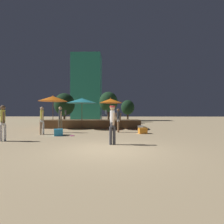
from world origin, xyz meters
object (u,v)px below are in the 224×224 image
(person_1, at_px, (118,119))
(cube_seat_1, at_px, (58,132))
(person_4, at_px, (3,121))
(person_2, at_px, (60,118))
(patio_umbrella_0, at_px, (111,101))
(cube_seat_0, at_px, (140,128))
(background_tree_2, at_px, (128,107))
(person_3, at_px, (112,122))
(frisbee_disc, at_px, (72,136))
(background_tree_0, at_px, (64,104))
(patio_umbrella_2, at_px, (82,101))
(bistro_chair_0, at_px, (66,114))
(patio_umbrella_1, at_px, (53,99))
(cube_seat_2, at_px, (143,131))
(person_0, at_px, (42,119))
(background_tree_1, at_px, (108,102))
(bistro_chair_1, at_px, (105,113))

(person_1, bearing_deg, cube_seat_1, 108.25)
(person_4, bearing_deg, person_2, 22.70)
(patio_umbrella_0, xyz_separation_m, person_1, (0.67, -2.50, -1.54))
(person_1, bearing_deg, cube_seat_0, -58.63)
(background_tree_2, bearing_deg, cube_seat_0, -88.78)
(person_3, xyz_separation_m, frisbee_disc, (-2.60, 2.87, -0.99))
(person_4, xyz_separation_m, background_tree_0, (-1.06, 13.74, 1.51))
(patio_umbrella_2, height_order, bistro_chair_0, patio_umbrella_2)
(patio_umbrella_1, distance_m, cube_seat_2, 8.98)
(person_3, height_order, background_tree_0, background_tree_0)
(person_0, distance_m, background_tree_0, 11.21)
(frisbee_disc, distance_m, background_tree_2, 17.83)
(cube_seat_1, relative_size, background_tree_2, 0.19)
(person_2, bearing_deg, bistro_chair_0, -115.55)
(cube_seat_1, relative_size, person_0, 0.37)
(patio_umbrella_1, relative_size, bistro_chair_0, 3.42)
(patio_umbrella_2, height_order, frisbee_disc, patio_umbrella_2)
(patio_umbrella_2, height_order, person_0, patio_umbrella_2)
(person_3, bearing_deg, background_tree_2, -119.13)
(person_1, relative_size, frisbee_disc, 6.54)
(patio_umbrella_0, relative_size, background_tree_1, 0.63)
(patio_umbrella_2, bearing_deg, bistro_chair_0, 137.90)
(patio_umbrella_2, bearing_deg, person_2, -108.66)
(person_0, distance_m, person_3, 6.00)
(person_0, bearing_deg, background_tree_1, 32.27)
(person_3, distance_m, background_tree_0, 16.05)
(person_0, relative_size, background_tree_2, 0.53)
(person_3, bearing_deg, cube_seat_2, -138.64)
(background_tree_1, xyz_separation_m, background_tree_2, (2.91, 3.24, -0.68))
(person_2, height_order, frisbee_disc, person_2)
(cube_seat_1, bearing_deg, frisbee_disc, -5.85)
(cube_seat_0, relative_size, cube_seat_1, 0.75)
(patio_umbrella_0, xyz_separation_m, person_3, (0.38, -7.50, -1.49))
(cube_seat_0, relative_size, bistro_chair_0, 0.57)
(cube_seat_2, xyz_separation_m, background_tree_1, (-3.04, 12.48, 2.77))
(person_3, relative_size, bistro_chair_0, 1.97)
(person_1, height_order, person_3, person_3)
(frisbee_disc, bearing_deg, cube_seat_1, 174.15)
(patio_umbrella_2, height_order, person_2, patio_umbrella_2)
(frisbee_disc, bearing_deg, person_4, -145.15)
(person_0, height_order, frisbee_disc, person_0)
(patio_umbrella_0, distance_m, cube_seat_0, 3.52)
(patio_umbrella_2, relative_size, cube_seat_1, 4.18)
(patio_umbrella_0, xyz_separation_m, person_2, (-3.56, -2.86, -1.44))
(bistro_chair_1, height_order, background_tree_2, background_tree_2)
(person_0, bearing_deg, patio_umbrella_0, -0.22)
(person_4, bearing_deg, background_tree_1, 30.18)
(patio_umbrella_1, relative_size, cube_seat_2, 5.01)
(person_0, xyz_separation_m, frisbee_disc, (2.22, -0.69, -1.01))
(patio_umbrella_2, height_order, background_tree_0, background_tree_0)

